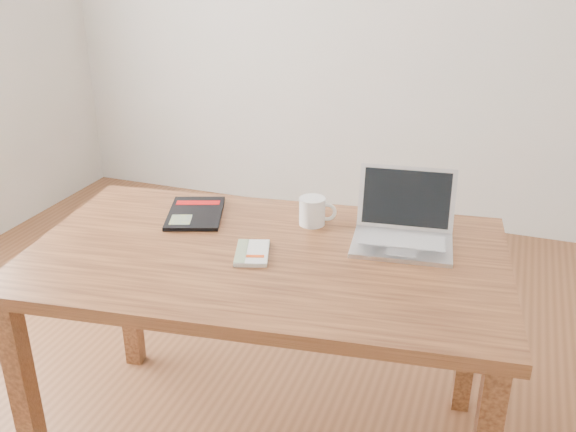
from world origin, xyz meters
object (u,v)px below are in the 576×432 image
(white_guidebook, at_px, (252,253))
(coffee_mug, at_px, (313,211))
(black_guidebook, at_px, (195,213))
(laptop, at_px, (403,228))
(desk, at_px, (266,278))

(white_guidebook, distance_m, coffee_mug, 0.29)
(black_guidebook, height_order, coffee_mug, coffee_mug)
(laptop, bearing_deg, black_guidebook, 176.17)
(white_guidebook, distance_m, laptop, 0.47)
(desk, distance_m, white_guidebook, 0.11)
(black_guidebook, distance_m, coffee_mug, 0.40)
(desk, bearing_deg, laptop, 22.52)
(desk, xyz_separation_m, black_guidebook, (-0.32, 0.17, 0.10))
(coffee_mug, bearing_deg, black_guidebook, 176.76)
(black_guidebook, bearing_deg, coffee_mug, -10.66)
(desk, relative_size, black_guidebook, 4.90)
(desk, relative_size, white_guidebook, 8.40)
(white_guidebook, bearing_deg, coffee_mug, 51.05)
(desk, relative_size, coffee_mug, 12.44)
(laptop, xyz_separation_m, coffee_mug, (-0.30, 0.02, 0.00))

